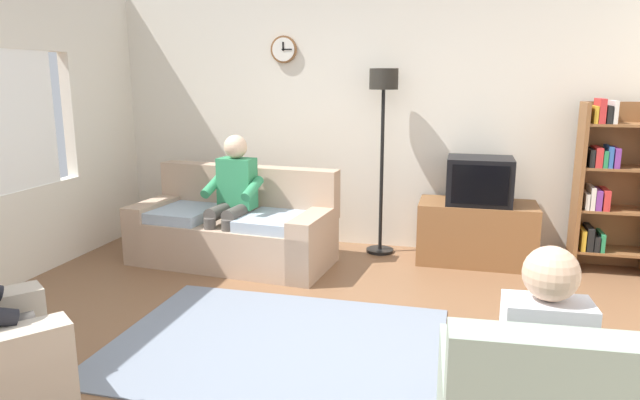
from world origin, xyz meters
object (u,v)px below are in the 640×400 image
tv (479,181)px  person_on_couch (232,194)px  couch (234,230)px  tv_stand (476,233)px  bookshelf (609,185)px  person_in_right_armchair (539,358)px  floor_lamp (383,110)px

tv → person_on_couch: (-2.24, -0.63, -0.11)m
couch → tv_stand: bearing=13.5°
bookshelf → person_in_right_armchair: (-0.96, -3.22, -0.20)m
couch → tv_stand: size_ratio=1.79×
bookshelf → person_in_right_armchair: bearing=-106.6°
person_on_couch → couch: bearing=108.8°
tv → person_on_couch: 2.33m
floor_lamp → tv: bearing=-7.4°
couch → person_in_right_armchair: size_ratio=1.76×
person_on_couch → person_in_right_armchair: bearing=-45.6°
bookshelf → person_on_couch: 3.47m
bookshelf → person_on_couch: bookshelf is taller
couch → person_on_couch: size_ratio=1.59×
person_in_right_armchair → bookshelf: bearing=73.4°
bookshelf → person_in_right_armchair: bookshelf is taller
floor_lamp → couch: bearing=-154.1°
couch → tv: size_ratio=3.29×
couch → bookshelf: bearing=10.3°
tv → person_in_right_armchair: person_in_right_armchair is taller
tv → floor_lamp: size_ratio=0.32×
couch → bookshelf: bookshelf is taller
person_on_couch → person_in_right_armchair: size_ratio=1.11×
tv_stand → bookshelf: size_ratio=0.69×
couch → bookshelf: (3.43, 0.62, 0.50)m
bookshelf → person_in_right_armchair: size_ratio=1.41×
tv → bookshelf: (1.15, 0.10, -0.00)m
person_in_right_armchair → tv_stand: bearing=93.4°
tv_stand → floor_lamp: floor_lamp is taller
tv_stand → bookshelf: 1.26m
bookshelf → floor_lamp: 2.19m
person_on_couch → person_in_right_armchair: 3.48m
tv_stand → tv: 0.52m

